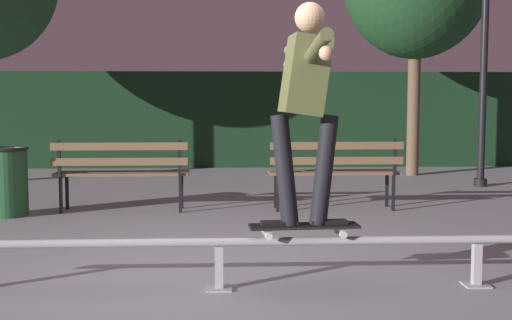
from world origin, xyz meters
name	(u,v)px	position (x,y,z in m)	size (l,w,h in m)	color
ground_plane	(219,280)	(0.00, 0.00, 0.00)	(90.00, 90.00, 0.00)	gray
hedge_backdrop	(221,119)	(0.00, 8.97, 0.95)	(24.00, 1.20, 1.91)	black
grind_rail	(219,249)	(0.00, -0.24, 0.29)	(4.38, 0.18, 0.37)	#9E9EA3
skateboard	(304,227)	(0.60, -0.24, 0.44)	(0.79, 0.25, 0.09)	black
skateboarder	(305,94)	(0.61, -0.24, 1.38)	(0.63, 1.41, 1.56)	black
park_bench_leftmost	(121,168)	(-1.18, 3.13, 0.54)	(1.60, 0.42, 0.88)	black
park_bench_left_center	(335,167)	(1.39, 3.13, 0.54)	(1.60, 0.42, 0.88)	black
lamp_post_right	(485,26)	(4.05, 5.29, 2.48)	(0.32, 0.32, 3.90)	black
trash_can	(6,181)	(-2.48, 2.93, 0.41)	(0.52, 0.52, 0.80)	#23562D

